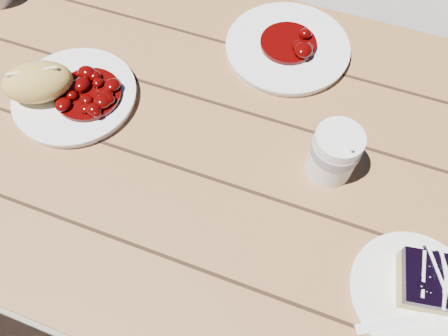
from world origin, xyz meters
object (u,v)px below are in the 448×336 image
(main_plate, at_px, (75,96))
(second_plate, at_px, (287,48))
(dessert_plate, at_px, (414,293))
(picnic_table, at_px, (148,157))
(coffee_cup, at_px, (334,153))
(bread_roll, at_px, (38,82))
(blueberry_cake, at_px, (429,282))

(main_plate, relative_size, second_plate, 0.92)
(second_plate, bearing_deg, dessert_plate, -52.39)
(picnic_table, distance_m, coffee_cup, 0.44)
(bread_roll, bearing_deg, coffee_cup, 4.05)
(second_plate, bearing_deg, main_plate, -142.69)
(picnic_table, relative_size, coffee_cup, 19.49)
(dessert_plate, bearing_deg, main_plate, 167.24)
(blueberry_cake, bearing_deg, main_plate, 159.03)
(bread_roll, xyz_separation_m, second_plate, (0.41, 0.29, -0.04))
(picnic_table, height_order, blueberry_cake, blueberry_cake)
(blueberry_cake, relative_size, coffee_cup, 0.94)
(bread_roll, distance_m, second_plate, 0.51)
(blueberry_cake, bearing_deg, second_plate, 119.88)
(picnic_table, distance_m, blueberry_cake, 0.62)
(dessert_plate, xyz_separation_m, blueberry_cake, (0.01, 0.02, 0.03))
(main_plate, bearing_deg, picnic_table, 2.73)
(picnic_table, height_order, bread_roll, bread_roll)
(main_plate, bearing_deg, second_plate, 37.31)
(second_plate, bearing_deg, coffee_cup, -59.03)
(coffee_cup, xyz_separation_m, second_plate, (-0.15, 0.25, -0.04))
(bread_roll, distance_m, blueberry_cake, 0.76)
(coffee_cup, distance_m, second_plate, 0.30)
(picnic_table, height_order, second_plate, second_plate)
(dessert_plate, height_order, second_plate, second_plate)
(second_plate, bearing_deg, bread_roll, -144.68)
(main_plate, xyz_separation_m, coffee_cup, (0.51, 0.02, 0.04))
(coffee_cup, bearing_deg, main_plate, -177.77)
(picnic_table, height_order, coffee_cup, coffee_cup)
(picnic_table, height_order, dessert_plate, dessert_plate)
(bread_roll, relative_size, dessert_plate, 0.68)
(main_plate, xyz_separation_m, bread_roll, (-0.05, -0.02, 0.04))
(dessert_plate, bearing_deg, coffee_cup, 135.44)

